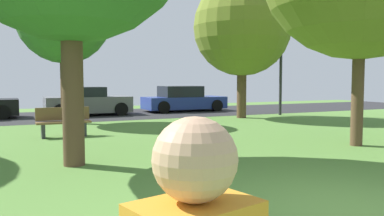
{
  "coord_description": "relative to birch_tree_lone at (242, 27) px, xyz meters",
  "views": [
    {
      "loc": [
        -3.95,
        -3.66,
        1.76
      ],
      "look_at": [
        0.0,
        4.86,
        1.08
      ],
      "focal_mm": 36.95,
      "sensor_mm": 36.0,
      "label": 1
    }
  ],
  "objects": [
    {
      "name": "park_bench",
      "position": [
        -8.18,
        -2.85,
        -3.66
      ],
      "size": [
        1.6,
        0.45,
        0.9
      ],
      "rotation": [
        0.0,
        0.0,
        3.14
      ],
      "color": "brown",
      "rests_on": "ground_plane"
    },
    {
      "name": "road_strip",
      "position": [
        -5.72,
        4.22,
        -4.12
      ],
      "size": [
        44.0,
        6.4,
        0.01
      ],
      "primitive_type": "cube",
      "color": "#28282B",
      "rests_on": "ground_plane"
    },
    {
      "name": "street_lamp_post",
      "position": [
        2.51,
        0.42,
        -1.87
      ],
      "size": [
        0.14,
        0.14,
        4.5
      ],
      "primitive_type": "cylinder",
      "color": "#2D2D33",
      "rests_on": "ground_plane"
    },
    {
      "name": "oak_tree_left",
      "position": [
        -7.61,
        1.12,
        0.12
      ],
      "size": [
        3.73,
        3.73,
        6.13
      ],
      "color": "brown",
      "rests_on": "ground_plane"
    },
    {
      "name": "parked_car_grey",
      "position": [
        -6.2,
        4.32,
        -3.47
      ],
      "size": [
        4.05,
        2.11,
        1.4
      ],
      "color": "slate",
      "rests_on": "ground_plane"
    },
    {
      "name": "birch_tree_lone",
      "position": [
        0.0,
        0.0,
        0.0
      ],
      "size": [
        4.43,
        4.43,
        6.35
      ],
      "color": "brown",
      "rests_on": "ground_plane"
    },
    {
      "name": "parked_car_blue",
      "position": [
        -0.91,
        4.61,
        -3.48
      ],
      "size": [
        4.48,
        2.11,
        1.4
      ],
      "color": "#233893",
      "rests_on": "ground_plane"
    },
    {
      "name": "ground_plane",
      "position": [
        -5.72,
        -11.78,
        -4.12
      ],
      "size": [
        44.0,
        44.0,
        0.0
      ],
      "primitive_type": "plane",
      "color": "#547F38"
    }
  ]
}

